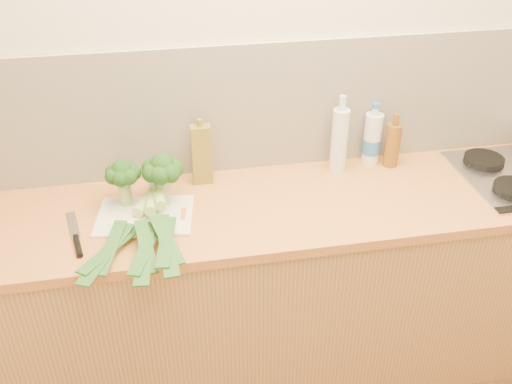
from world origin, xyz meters
TOP-DOWN VIEW (x-y plane):
  - room_shell at (0.00, 1.49)m, footprint 3.50×3.50m
  - counter at (0.00, 1.20)m, footprint 3.20×0.62m
  - chopping_board at (-0.58, 1.19)m, footprint 0.38×0.31m
  - broccoli_left at (-0.64, 1.28)m, footprint 0.13×0.14m
  - broccoli_right at (-0.50, 1.26)m, footprint 0.16×0.16m
  - leek_front at (-0.61, 1.17)m, footprint 0.32×0.62m
  - leek_mid at (-0.56, 1.13)m, footprint 0.13×0.64m
  - leek_back at (-0.51, 1.13)m, footprint 0.11×0.64m
  - chefs_knife at (-0.82, 1.08)m, footprint 0.09×0.29m
  - oil_tin at (-0.34, 1.41)m, footprint 0.08×0.05m
  - glass_bottle at (0.24, 1.40)m, footprint 0.07×0.07m
  - amber_bottle at (0.47, 1.40)m, footprint 0.06×0.06m
  - water_bottle at (0.40, 1.44)m, footprint 0.08×0.08m

SIDE VIEW (x-z plane):
  - counter at x=0.00m, z-range 0.00..0.90m
  - chopping_board at x=-0.58m, z-range 0.90..0.91m
  - chefs_knife at x=-0.82m, z-range 0.90..0.92m
  - leek_front at x=-0.61m, z-range 0.91..0.95m
  - leek_mid at x=-0.56m, z-range 0.93..0.97m
  - leek_back at x=-0.51m, z-range 0.95..0.99m
  - amber_bottle at x=0.47m, z-range 0.88..1.12m
  - water_bottle at x=0.40m, z-range 0.88..1.14m
  - oil_tin at x=-0.34m, z-range 0.89..1.17m
  - broccoli_left at x=-0.64m, z-range 0.95..1.13m
  - glass_bottle at x=0.24m, z-range 0.88..1.21m
  - broccoli_right at x=-0.50m, z-range 0.95..1.16m
  - room_shell at x=0.00m, z-range -0.58..2.92m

